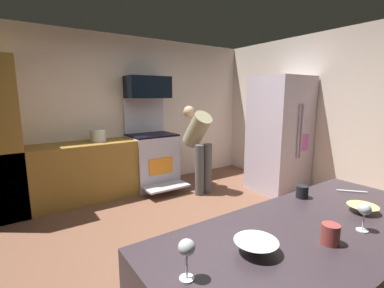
{
  "coord_description": "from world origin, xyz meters",
  "views": [
    {
      "loc": [
        -1.75,
        -2.25,
        1.61
      ],
      "look_at": [
        0.01,
        0.3,
        1.05
      ],
      "focal_mm": 25.29,
      "sensor_mm": 36.0,
      "label": 1
    }
  ],
  "objects": [
    {
      "name": "ground_plane",
      "position": [
        0.0,
        0.0,
        -0.01
      ],
      "size": [
        5.2,
        4.8,
        0.02
      ],
      "primitive_type": "cube",
      "color": "brown"
    },
    {
      "name": "wall_back",
      "position": [
        0.0,
        2.34,
        1.3
      ],
      "size": [
        5.2,
        0.12,
        2.6
      ],
      "primitive_type": "cube",
      "color": "silver",
      "rests_on": "ground"
    },
    {
      "name": "wall_right",
      "position": [
        2.54,
        0.0,
        1.3
      ],
      "size": [
        0.12,
        4.8,
        2.6
      ],
      "primitive_type": "cube",
      "color": "silver",
      "rests_on": "ground"
    },
    {
      "name": "lower_cabinet_run",
      "position": [
        -0.9,
        1.98,
        0.45
      ],
      "size": [
        2.4,
        0.6,
        0.9
      ],
      "primitive_type": "cube",
      "color": "olive",
      "rests_on": "ground"
    },
    {
      "name": "oven_range",
      "position": [
        0.3,
        1.97,
        0.51
      ],
      "size": [
        0.76,
        0.99,
        1.56
      ],
      "color": "#BBB8C8",
      "rests_on": "ground"
    },
    {
      "name": "microwave",
      "position": [
        0.3,
        2.06,
        1.75
      ],
      "size": [
        0.74,
        0.38,
        0.37
      ],
      "primitive_type": "cube",
      "color": "black",
      "rests_on": "oven_range"
    },
    {
      "name": "refrigerator",
      "position": [
        2.03,
        0.63,
        0.96
      ],
      "size": [
        0.86,
        0.77,
        1.92
      ],
      "color": "#BFB1C4",
      "rests_on": "ground"
    },
    {
      "name": "person_cook",
      "position": [
        0.83,
        1.31,
        0.85
      ],
      "size": [
        0.31,
        0.64,
        1.43
      ],
      "color": "#505050",
      "rests_on": "ground"
    },
    {
      "name": "mixing_bowl_large",
      "position": [
        0.0,
        -1.56,
        0.92
      ],
      "size": [
        0.18,
        0.18,
        0.04
      ],
      "primitive_type": "cone",
      "rotation": [
        3.14,
        0.0,
        0.0
      ],
      "color": "#E0D272",
      "rests_on": "counter_island"
    },
    {
      "name": "mixing_bowl_small",
      "position": [
        -0.87,
        -1.49,
        0.93
      ],
      "size": [
        0.2,
        0.2,
        0.06
      ],
      "primitive_type": "cone",
      "rotation": [
        3.14,
        0.0,
        0.0
      ],
      "color": "white",
      "rests_on": "counter_island"
    },
    {
      "name": "wine_glass_near",
      "position": [
        -0.25,
        -1.67,
        1.01
      ],
      "size": [
        0.06,
        0.06,
        0.15
      ],
      "color": "silver",
      "rests_on": "counter_island"
    },
    {
      "name": "wine_glass_mid",
      "position": [
        -1.23,
        -1.46,
        1.03
      ],
      "size": [
        0.07,
        0.07,
        0.17
      ],
      "color": "silver",
      "rests_on": "counter_island"
    },
    {
      "name": "mug_coffee",
      "position": [
        -0.09,
        -1.2,
        0.94
      ],
      "size": [
        0.08,
        0.08,
        0.09
      ],
      "primitive_type": "cylinder",
      "color": "black",
      "rests_on": "counter_island"
    },
    {
      "name": "mug_tea",
      "position": [
        -0.52,
        -1.64,
        0.95
      ],
      "size": [
        0.09,
        0.09,
        0.1
      ],
      "primitive_type": "cylinder",
      "color": "#9C3F39",
      "rests_on": "counter_island"
    },
    {
      "name": "knife_chef",
      "position": [
        0.32,
        -1.35,
        0.9
      ],
      "size": [
        0.16,
        0.17,
        0.01
      ],
      "primitive_type": "cube",
      "rotation": [
        0.0,
        0.0,
        2.3
      ],
      "color": "#B7BABF",
      "rests_on": "counter_island"
    },
    {
      "name": "stock_pot",
      "position": [
        -0.6,
        1.98,
        0.99
      ],
      "size": [
        0.24,
        0.24,
        0.18
      ],
      "primitive_type": "cylinder",
      "color": "#B8C3C2",
      "rests_on": "lower_cabinet_run"
    }
  ]
}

